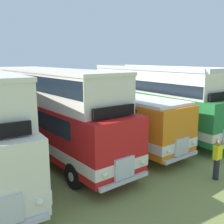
{
  "coord_description": "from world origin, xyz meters",
  "views": [
    {
      "loc": [
        2.03,
        -12.5,
        5.0
      ],
      "look_at": [
        11.16,
        0.39,
        1.78
      ],
      "focal_mm": 41.99,
      "sensor_mm": 36.0,
      "label": 1
    }
  ],
  "objects": [
    {
      "name": "marshal_person",
      "position": [
        11.55,
        -6.65,
        0.89
      ],
      "size": [
        0.36,
        0.24,
        1.73
      ],
      "color": "#23232D",
      "rests_on": "ground"
    },
    {
      "name": "bus_eighth_in_row",
      "position": [
        10.88,
        0.35,
        1.76
      ],
      "size": [
        3.03,
        11.02,
        2.99
      ],
      "color": "orange",
      "rests_on": "ground"
    },
    {
      "name": "bus_seventh_in_row",
      "position": [
        7.25,
        0.16,
        2.47
      ],
      "size": [
        3.13,
        11.25,
        4.49
      ],
      "color": "red",
      "rests_on": "ground"
    },
    {
      "name": "bus_ninth_in_row",
      "position": [
        14.51,
        0.33,
        2.36
      ],
      "size": [
        2.74,
        11.3,
        4.52
      ],
      "color": "#237538",
      "rests_on": "ground"
    }
  ]
}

